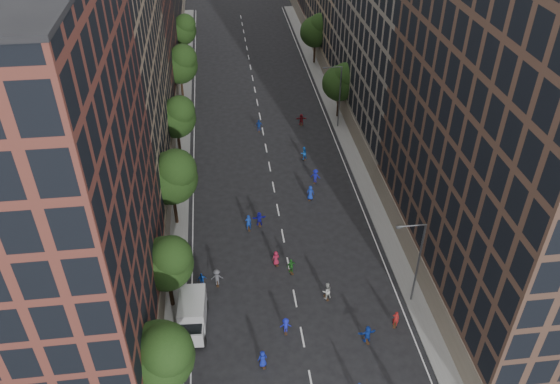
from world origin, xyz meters
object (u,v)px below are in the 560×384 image
Objects in this scene: cargo_van at (192,315)px; skater_0 at (263,359)px; streetlamp_near at (417,259)px; streetlamp_far at (338,93)px.

cargo_van reaches higher than skater_0.
cargo_van is 7.46m from skater_0.
streetlamp_near is 15.68m from skater_0.
skater_0 is (5.64, -4.84, -0.60)m from cargo_van.
streetlamp_near is 5.47× the size of skater_0.
skater_0 is at bearing -110.02° from streetlamp_far.
cargo_van is at bearing -120.30° from streetlamp_far.
skater_0 is at bearing -37.45° from cargo_van.
streetlamp_far reaches higher than cargo_van.
skater_0 is (-14.03, -5.49, -4.34)m from streetlamp_near.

